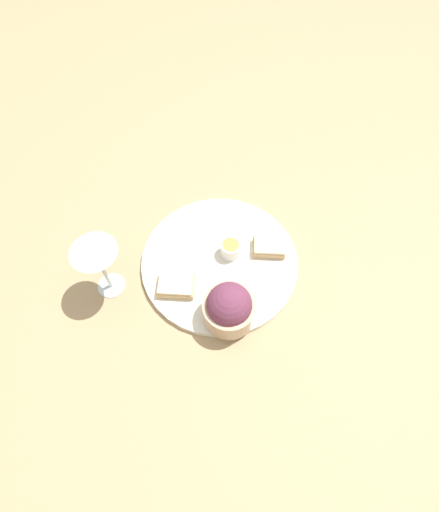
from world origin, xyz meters
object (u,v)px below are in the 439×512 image
cheese_toast_far (269,247)px  wine_glass (99,262)px  cheese_toast_near (176,285)px  salad_bowl (229,307)px  sauce_ramekin (230,248)px

cheese_toast_far → wine_glass: wine_glass is taller
cheese_toast_near → cheese_toast_far: (-0.11, -0.21, 0.00)m
cheese_toast_near → wine_glass: (0.12, 0.08, 0.08)m
salad_bowl → cheese_toast_far: 0.19m
sauce_ramekin → wine_glass: (0.16, 0.23, 0.08)m
salad_bowl → cheese_toast_far: salad_bowl is taller
cheese_toast_near → wine_glass: bearing=33.4°
cheese_toast_far → wine_glass: size_ratio=0.59×
cheese_toast_far → wine_glass: 0.38m
cheese_toast_far → wine_glass: (0.23, 0.29, 0.08)m
sauce_ramekin → cheese_toast_near: (0.04, 0.14, -0.01)m
salad_bowl → wine_glass: (0.26, 0.10, 0.05)m
sauce_ramekin → wine_glass: wine_glass is taller
sauce_ramekin → wine_glass: bearing=53.9°
cheese_toast_far → sauce_ramekin: bearing=43.2°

